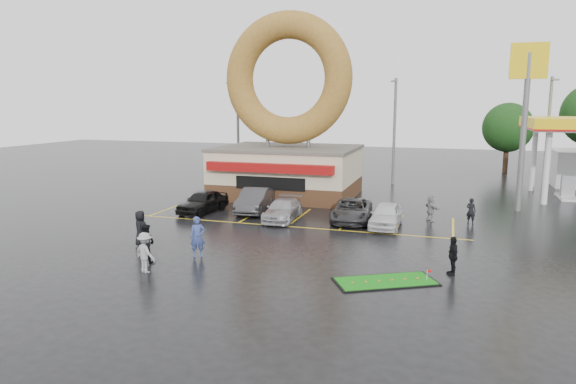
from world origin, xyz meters
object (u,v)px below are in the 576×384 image
(donut_shop, at_px, (288,136))
(car_black, at_px, (203,202))
(car_dgrey, at_px, (255,200))
(car_grey, at_px, (352,210))
(car_silver, at_px, (283,210))
(streetlight_left, at_px, (238,127))
(streetlight_mid, at_px, (394,129))
(car_white, at_px, (386,215))
(person_cameraman, at_px, (453,256))
(dumpster, at_px, (231,185))
(putting_green, at_px, (385,281))
(shell_sign, at_px, (526,96))
(person_blue, at_px, (198,237))
(streetlight_right, at_px, (548,130))

(donut_shop, distance_m, car_black, 9.08)
(car_dgrey, height_order, car_grey, car_dgrey)
(car_silver, bearing_deg, streetlight_left, 118.77)
(streetlight_mid, relative_size, car_white, 2.23)
(streetlight_left, xyz_separation_m, car_silver, (9.24, -14.96, -4.16))
(streetlight_mid, height_order, car_white, streetlight_mid)
(car_silver, distance_m, car_white, 6.12)
(car_grey, distance_m, person_cameraman, 10.09)
(dumpster, bearing_deg, putting_green, -65.01)
(shell_sign, height_order, streetlight_left, shell_sign)
(car_silver, xyz_separation_m, car_grey, (4.01, 0.86, 0.03))
(car_dgrey, xyz_separation_m, person_blue, (1.08, -9.95, 0.16))
(streetlight_right, bearing_deg, putting_green, -110.01)
(car_dgrey, height_order, person_cameraman, person_cameraman)
(donut_shop, relative_size, putting_green, 3.16)
(car_dgrey, relative_size, car_grey, 0.99)
(car_grey, distance_m, car_white, 2.28)
(car_dgrey, distance_m, person_blue, 10.01)
(donut_shop, bearing_deg, streetlight_mid, 48.62)
(streetlight_left, bearing_deg, streetlight_mid, 4.09)
(car_dgrey, height_order, dumpster, car_dgrey)
(car_black, xyz_separation_m, dumpster, (-1.22, 7.16, -0.06))
(putting_green, bearing_deg, streetlight_right, 69.99)
(streetlight_mid, height_order, car_black, streetlight_mid)
(streetlight_left, height_order, car_dgrey, streetlight_left)
(shell_sign, bearing_deg, dumpster, 178.47)
(streetlight_mid, height_order, car_grey, streetlight_mid)
(car_white, height_order, dumpster, car_white)
(car_black, distance_m, car_dgrey, 3.33)
(donut_shop, distance_m, streetlight_mid, 10.59)
(shell_sign, distance_m, car_black, 21.45)
(car_grey, xyz_separation_m, dumpster, (-10.75, 6.73, -0.00))
(donut_shop, bearing_deg, car_white, -43.86)
(streetlight_left, bearing_deg, car_black, -75.66)
(person_blue, bearing_deg, donut_shop, 62.94)
(car_grey, bearing_deg, streetlight_left, 128.78)
(donut_shop, height_order, car_black, donut_shop)
(shell_sign, bearing_deg, streetlight_right, 73.17)
(streetlight_mid, height_order, car_silver, streetlight_mid)
(streetlight_mid, bearing_deg, shell_sign, -44.73)
(car_silver, bearing_deg, car_white, -3.08)
(car_dgrey, relative_size, putting_green, 1.09)
(person_cameraman, bearing_deg, streetlight_mid, 175.27)
(streetlight_left, height_order, dumpster, streetlight_left)
(streetlight_left, bearing_deg, donut_shop, -44.78)
(person_blue, bearing_deg, car_white, 17.87)
(car_silver, distance_m, person_blue, 8.44)
(streetlight_mid, bearing_deg, car_grey, -92.83)
(streetlight_left, distance_m, person_blue, 24.89)
(donut_shop, height_order, car_white, donut_shop)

